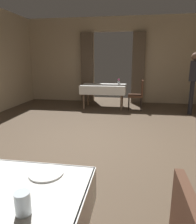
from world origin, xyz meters
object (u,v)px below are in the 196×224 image
object	(u,v)px
chair_mid_right	(138,93)
person_waiter_by_doorway	(193,78)
glass_near_b	(23,203)
dining_table_mid	(104,88)
plate_mid_b	(116,85)
plate_near_c	(46,173)
flower_vase_mid	(119,81)

from	to	relation	value
chair_mid_right	person_waiter_by_doorway	world-z (taller)	person_waiter_by_doorway
glass_near_b	person_waiter_by_doorway	size ratio (longest dim) A/B	0.07
dining_table_mid	plate_mid_b	xyz separation A→B (m)	(0.40, -0.09, 0.10)
glass_near_b	plate_near_c	bearing A→B (deg)	96.13
person_waiter_by_doorway	plate_mid_b	bearing A→B (deg)	171.24
chair_mid_right	plate_mid_b	world-z (taller)	chair_mid_right
dining_table_mid	chair_mid_right	bearing A→B (deg)	-5.99
plate_mid_b	chair_mid_right	bearing A→B (deg)	-2.07
flower_vase_mid	plate_mid_b	world-z (taller)	flower_vase_mid
person_waiter_by_doorway	plate_near_c	bearing A→B (deg)	-113.86
plate_near_c	person_waiter_by_doorway	size ratio (longest dim) A/B	0.14
dining_table_mid	plate_mid_b	distance (m)	0.42
plate_near_c	plate_mid_b	distance (m)	5.39
dining_table_mid	plate_mid_b	bearing A→B (deg)	-12.62
chair_mid_right	plate_mid_b	xyz separation A→B (m)	(-0.69, 0.03, 0.24)
plate_mid_b	person_waiter_by_doorway	world-z (taller)	person_waiter_by_doorway
dining_table_mid	flower_vase_mid	world-z (taller)	flower_vase_mid
flower_vase_mid	plate_mid_b	bearing A→B (deg)	-100.35
dining_table_mid	glass_near_b	xyz separation A→B (m)	(0.39, -5.86, 0.16)
plate_near_c	plate_mid_b	xyz separation A→B (m)	(0.05, 5.39, 0.00)
chair_mid_right	person_waiter_by_doorway	size ratio (longest dim) A/B	0.54
dining_table_mid	person_waiter_by_doorway	size ratio (longest dim) A/B	0.83
flower_vase_mid	person_waiter_by_doorway	bearing A→B (deg)	-17.86
person_waiter_by_doorway	glass_near_b	bearing A→B (deg)	-111.99
dining_table_mid	plate_near_c	distance (m)	5.49
flower_vase_mid	chair_mid_right	bearing A→B (deg)	-30.56
flower_vase_mid	plate_mid_b	distance (m)	0.36
plate_near_c	flower_vase_mid	xyz separation A→B (m)	(0.11, 5.74, 0.09)
glass_near_b	plate_mid_b	size ratio (longest dim) A/B	0.66
plate_mid_b	person_waiter_by_doorway	distance (m)	2.23
plate_mid_b	person_waiter_by_doorway	xyz separation A→B (m)	(2.19, -0.34, 0.27)
chair_mid_right	glass_near_b	distance (m)	5.80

